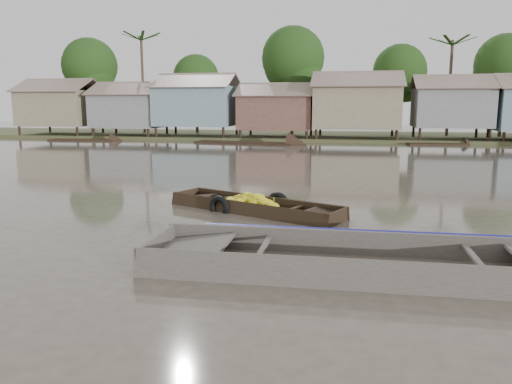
# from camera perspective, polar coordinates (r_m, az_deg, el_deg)

# --- Properties ---
(ground) EXTENTS (120.00, 120.00, 0.00)m
(ground) POSITION_cam_1_polar(r_m,az_deg,el_deg) (11.47, -1.03, -4.72)
(ground) COLOR #4A4239
(ground) RESTS_ON ground
(riverbank) EXTENTS (120.00, 12.47, 10.22)m
(riverbank) POSITION_cam_1_polar(r_m,az_deg,el_deg) (42.71, 12.16, 10.08)
(riverbank) COLOR #384723
(riverbank) RESTS_ON ground
(banana_boat) EXTENTS (5.21, 3.26, 0.75)m
(banana_boat) POSITION_cam_1_polar(r_m,az_deg,el_deg) (13.75, -0.52, -1.68)
(banana_boat) COLOR black
(banana_boat) RESTS_ON ground
(viewer_boat) EXTENTS (7.89, 2.21, 0.63)m
(viewer_boat) POSITION_cam_1_polar(r_m,az_deg,el_deg) (9.14, 12.48, -8.41)
(viewer_boat) COLOR #3F3A35
(viewer_boat) RESTS_ON ground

